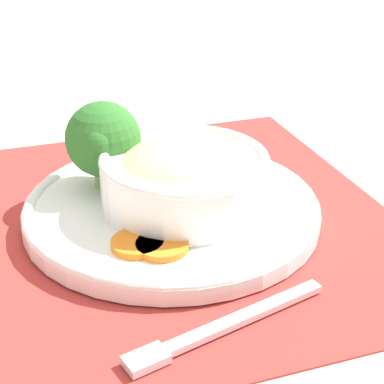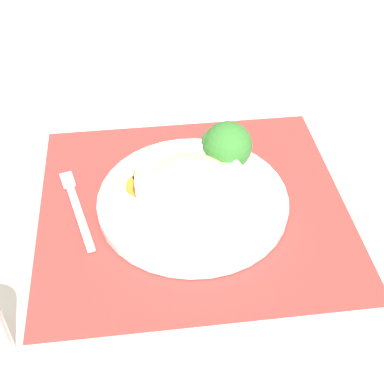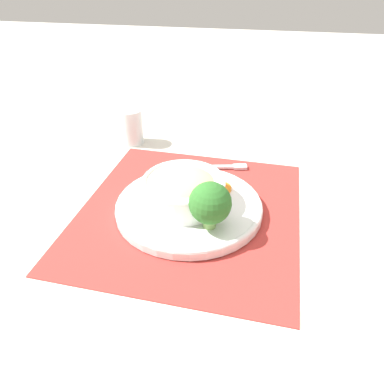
% 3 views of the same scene
% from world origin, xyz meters
% --- Properties ---
extents(ground_plane, '(4.00, 4.00, 0.00)m').
position_xyz_m(ground_plane, '(0.00, 0.00, 0.00)').
color(ground_plane, beige).
extents(placemat, '(0.50, 0.46, 0.00)m').
position_xyz_m(placemat, '(0.00, 0.00, 0.00)').
color(placemat, '#B2332D').
rests_on(placemat, ground_plane).
extents(plate, '(0.30, 0.30, 0.02)m').
position_xyz_m(plate, '(0.00, 0.00, 0.02)').
color(plate, white).
rests_on(plate, placemat).
extents(bowl, '(0.17, 0.17, 0.07)m').
position_xyz_m(bowl, '(-0.01, -0.01, 0.05)').
color(bowl, white).
rests_on(bowl, plate).
extents(broccoli_floret, '(0.08, 0.08, 0.09)m').
position_xyz_m(broccoli_floret, '(0.06, 0.05, 0.07)').
color(broccoli_floret, '#84AD5B').
rests_on(broccoli_floret, plate).
extents(carrot_slice_near, '(0.05, 0.05, 0.01)m').
position_xyz_m(carrot_slice_near, '(-0.07, 0.06, 0.02)').
color(carrot_slice_near, orange).
rests_on(carrot_slice_near, plate).
extents(carrot_slice_middle, '(0.05, 0.05, 0.01)m').
position_xyz_m(carrot_slice_middle, '(-0.08, 0.04, 0.02)').
color(carrot_slice_middle, orange).
rests_on(carrot_slice_middle, plate).
extents(fork, '(0.05, 0.18, 0.01)m').
position_xyz_m(fork, '(-0.18, 0.03, 0.01)').
color(fork, silver).
rests_on(fork, placemat).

